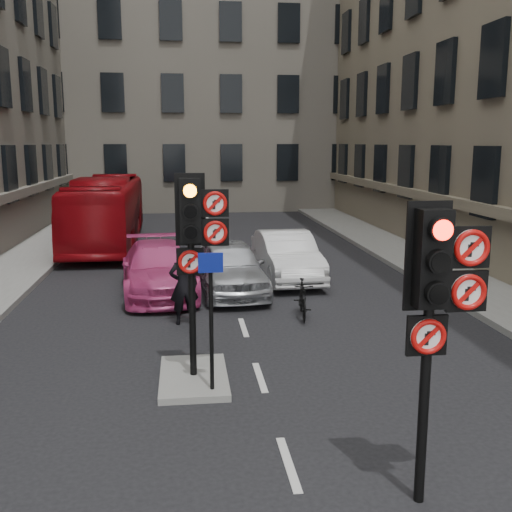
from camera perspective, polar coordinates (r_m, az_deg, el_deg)
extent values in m
cube|color=gray|center=(19.63, 18.97, -1.95)|extent=(3.00, 50.00, 0.16)
cube|color=gray|center=(11.01, -5.96, -11.42)|extent=(1.20, 2.00, 0.12)
cube|color=#6E675D|center=(43.60, -5.42, 18.38)|extent=(30.00, 14.00, 20.00)
cylinder|color=black|center=(7.40, 15.67, -13.64)|extent=(0.12, 0.12, 2.40)
cube|color=black|center=(6.88, 16.41, -0.22)|extent=(0.36, 0.28, 1.10)
cube|color=black|center=(7.00, 15.99, -0.02)|extent=(0.52, 0.03, 1.25)
cylinder|color=#FF1407|center=(6.60, 17.40, 2.36)|extent=(0.22, 0.01, 0.22)
cylinder|color=black|center=(6.66, 17.23, -0.62)|extent=(0.22, 0.01, 0.22)
cylinder|color=black|center=(6.73, 17.07, -3.54)|extent=(0.22, 0.01, 0.22)
cube|color=black|center=(7.02, 19.68, 0.80)|extent=(0.47, 0.05, 0.47)
cylinder|color=white|center=(6.98, 19.82, 0.74)|extent=(0.41, 0.02, 0.41)
torus|color=#BF0C0A|center=(6.97, 19.88, 0.72)|extent=(0.41, 0.06, 0.41)
cube|color=#BF0C0A|center=(6.96, 19.90, 0.71)|extent=(0.25, 0.01, 0.25)
cube|color=black|center=(7.12, 19.42, -3.17)|extent=(0.47, 0.05, 0.47)
cylinder|color=white|center=(7.08, 19.57, -3.25)|extent=(0.41, 0.02, 0.41)
torus|color=#BF0C0A|center=(7.07, 19.62, -3.28)|extent=(0.41, 0.06, 0.41)
cube|color=#BF0C0A|center=(7.06, 19.64, -3.29)|extent=(0.25, 0.01, 0.25)
cube|color=black|center=(7.07, 15.94, -7.27)|extent=(0.47, 0.05, 0.47)
cylinder|color=white|center=(7.03, 16.07, -7.37)|extent=(0.41, 0.02, 0.41)
torus|color=#BF0C0A|center=(7.02, 16.12, -7.41)|extent=(0.41, 0.06, 0.41)
cube|color=#BF0C0A|center=(7.02, 16.13, -7.42)|extent=(0.25, 0.01, 0.25)
cylinder|color=black|center=(10.60, -6.09, -5.10)|extent=(0.12, 0.12, 2.40)
cube|color=black|center=(10.26, -6.28, 4.34)|extent=(0.36, 0.28, 1.10)
cube|color=black|center=(10.39, -6.29, 4.42)|extent=(0.52, 0.03, 1.25)
cylinder|color=orange|center=(9.98, -6.31, 6.18)|extent=(0.22, 0.02, 0.22)
cylinder|color=black|center=(10.02, -6.27, 4.19)|extent=(0.22, 0.02, 0.22)
cylinder|color=black|center=(10.06, -6.22, 2.21)|extent=(0.22, 0.02, 0.22)
cube|color=black|center=(10.24, -3.94, 5.04)|extent=(0.47, 0.05, 0.47)
cylinder|color=white|center=(10.20, -3.93, 5.02)|extent=(0.41, 0.02, 0.41)
torus|color=#BF0C0A|center=(10.19, -3.92, 5.01)|extent=(0.41, 0.06, 0.41)
cube|color=#BF0C0A|center=(10.18, -3.92, 5.01)|extent=(0.25, 0.02, 0.25)
cube|color=black|center=(10.30, -3.90, 2.28)|extent=(0.47, 0.05, 0.47)
cylinder|color=white|center=(10.26, -3.89, 2.24)|extent=(0.41, 0.02, 0.41)
torus|color=#BF0C0A|center=(10.25, -3.88, 2.23)|extent=(0.41, 0.06, 0.41)
cube|color=#BF0C0A|center=(10.24, -3.88, 2.23)|extent=(0.25, 0.02, 0.25)
cube|color=black|center=(10.38, -6.29, -0.51)|extent=(0.47, 0.05, 0.47)
cylinder|color=white|center=(10.34, -6.29, -0.55)|extent=(0.41, 0.02, 0.41)
torus|color=#BF0C0A|center=(10.32, -6.29, -0.57)|extent=(0.41, 0.06, 0.41)
cube|color=#BF0C0A|center=(10.32, -6.29, -0.57)|extent=(0.25, 0.02, 0.25)
imported|color=#B1B4B9|center=(16.92, -2.49, -1.04)|extent=(2.09, 4.49, 1.49)
imported|color=silver|center=(18.59, 2.93, 0.00)|extent=(1.74, 4.53, 1.47)
imported|color=#C53A7A|center=(17.08, -9.29, -1.20)|extent=(2.44, 5.03, 1.41)
imported|color=maroon|center=(25.38, -14.09, 4.13)|extent=(2.47, 10.15, 2.82)
imported|color=black|center=(14.60, 4.46, -4.11)|extent=(0.61, 1.58, 0.93)
imported|color=black|center=(14.06, -6.89, -2.77)|extent=(0.75, 0.55, 1.87)
cylinder|color=black|center=(9.96, -4.28, -6.41)|extent=(0.07, 0.07, 2.30)
cube|color=navy|center=(9.65, -4.35, -0.64)|extent=(0.40, 0.05, 0.32)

